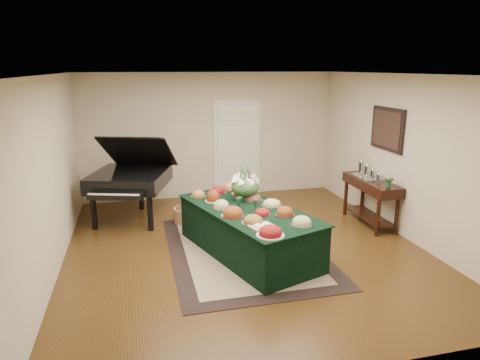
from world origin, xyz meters
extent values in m
plane|color=black|center=(0.00, 0.00, 0.00)|extent=(6.00, 6.00, 0.00)
cube|color=black|center=(-0.02, -0.08, 0.01)|extent=(2.31, 3.24, 0.01)
cube|color=#BBAA8C|center=(-0.02, -0.08, 0.01)|extent=(1.85, 2.78, 0.01)
cube|color=silver|center=(0.60, 2.98, 1.05)|extent=(1.05, 0.04, 2.10)
cube|color=silver|center=(0.60, 2.96, 1.00)|extent=(0.90, 0.06, 2.00)
cube|color=black|center=(0.01, -0.20, 0.36)|extent=(1.83, 2.64, 0.71)
cube|color=black|center=(0.01, -0.20, 0.72)|extent=(1.90, 2.72, 0.02)
cylinder|color=silver|center=(-0.30, -0.46, 0.73)|extent=(0.36, 0.36, 0.01)
ellipsoid|color=brown|center=(-0.30, -0.46, 0.79)|extent=(0.29, 0.29, 0.10)
cylinder|color=silver|center=(-0.03, 0.90, 0.73)|extent=(0.26, 0.26, 0.01)
ellipsoid|color=#D6844D|center=(-0.03, 0.90, 0.78)|extent=(0.22, 0.22, 0.08)
cylinder|color=silver|center=(0.08, 0.57, 0.73)|extent=(0.31, 0.31, 0.01)
ellipsoid|color=maroon|center=(0.08, 0.57, 0.80)|extent=(0.26, 0.26, 0.11)
cylinder|color=silver|center=(0.00, -1.29, 0.73)|extent=(0.36, 0.36, 0.01)
ellipsoid|color=maroon|center=(0.00, -1.29, 0.79)|extent=(0.30, 0.30, 0.09)
cylinder|color=silver|center=(-0.44, 0.30, 0.73)|extent=(0.26, 0.26, 0.01)
ellipsoid|color=brown|center=(-0.44, 0.30, 0.81)|extent=(0.22, 0.22, 0.14)
cylinder|color=silver|center=(-0.09, -0.81, 0.73)|extent=(0.32, 0.32, 0.01)
ellipsoid|color=olive|center=(-0.09, -0.81, 0.78)|extent=(0.26, 0.26, 0.08)
cylinder|color=silver|center=(-0.27, 0.74, 0.73)|extent=(0.29, 0.29, 0.01)
ellipsoid|color=maroon|center=(-0.27, 0.74, 0.78)|extent=(0.23, 0.23, 0.09)
cylinder|color=silver|center=(0.40, -0.14, 0.73)|extent=(0.33, 0.33, 0.01)
ellipsoid|color=#CECE81|center=(0.40, -0.14, 0.77)|extent=(0.27, 0.27, 0.07)
cylinder|color=silver|center=(-0.64, 0.61, 0.73)|extent=(0.26, 0.26, 0.01)
ellipsoid|color=#B67935|center=(-0.64, 0.61, 0.78)|extent=(0.21, 0.21, 0.08)
cylinder|color=silver|center=(0.18, 0.17, 0.73)|extent=(0.32, 0.32, 0.01)
ellipsoid|color=brown|center=(0.18, 0.17, 0.78)|extent=(0.27, 0.27, 0.09)
cylinder|color=silver|center=(0.13, -0.51, 0.73)|extent=(0.26, 0.26, 0.01)
ellipsoid|color=maroon|center=(0.13, -0.51, 0.77)|extent=(0.22, 0.22, 0.06)
cylinder|color=silver|center=(0.54, -1.03, 0.73)|extent=(0.31, 0.31, 0.01)
ellipsoid|color=#CECE81|center=(0.54, -1.03, 0.78)|extent=(0.26, 0.26, 0.09)
cylinder|color=silver|center=(-0.39, -0.07, 0.73)|extent=(0.29, 0.29, 0.01)
ellipsoid|color=#CECE81|center=(-0.39, -0.07, 0.78)|extent=(0.24, 0.24, 0.09)
cylinder|color=silver|center=(0.45, -0.60, 0.73)|extent=(0.30, 0.30, 0.01)
ellipsoid|color=brown|center=(0.45, -0.60, 0.78)|extent=(0.25, 0.25, 0.09)
cube|color=tan|center=(0.00, -1.02, 0.74)|extent=(0.41, 0.41, 0.02)
ellipsoid|color=white|center=(-0.07, -1.00, 0.79)|extent=(0.14, 0.14, 0.08)
ellipsoid|color=white|center=(0.06, -0.93, 0.78)|extent=(0.12, 0.12, 0.07)
cube|color=#FFA528|center=(0.07, -1.07, 0.77)|extent=(0.11, 0.11, 0.05)
cylinder|color=#153622|center=(0.07, 0.25, 0.81)|extent=(0.18, 0.18, 0.18)
ellipsoid|color=#2B5321|center=(0.07, 0.25, 0.94)|extent=(0.45, 0.45, 0.29)
cylinder|color=black|center=(-2.38, 1.46, 0.32)|extent=(0.10, 0.10, 0.65)
cylinder|color=black|center=(-1.42, 1.14, 0.32)|extent=(0.10, 0.10, 0.65)
cylinder|color=black|center=(-1.55, 2.40, 0.32)|extent=(0.10, 0.10, 0.65)
cube|color=black|center=(-1.73, 1.83, 0.79)|extent=(1.66, 1.72, 0.28)
cube|color=black|center=(-1.97, 1.08, 0.70)|extent=(0.95, 0.49, 0.10)
cube|color=black|center=(-1.54, 1.93, 1.27)|extent=(1.49, 1.34, 0.72)
cylinder|color=#A67043|center=(-0.76, 1.40, 0.14)|extent=(0.45, 0.45, 0.28)
cylinder|color=black|center=(2.31, -0.06, 0.33)|extent=(0.07, 0.07, 0.66)
cylinder|color=black|center=(2.68, -0.06, 0.33)|extent=(0.07, 0.07, 0.66)
cylinder|color=black|center=(2.31, 1.09, 0.33)|extent=(0.07, 0.07, 0.66)
cylinder|color=black|center=(2.68, 1.09, 0.33)|extent=(0.07, 0.07, 0.66)
cube|color=black|center=(2.50, 0.51, 0.75)|extent=(0.45, 1.37, 0.18)
cube|color=black|center=(2.50, 0.51, 0.15)|extent=(0.38, 1.20, 0.03)
cube|color=silver|center=(2.50, 0.68, 0.85)|extent=(0.34, 0.58, 0.02)
cylinder|color=#153622|center=(2.50, -0.01, 0.90)|extent=(0.08, 0.08, 0.11)
ellipsoid|color=pink|center=(2.50, -0.01, 1.01)|extent=(0.17, 0.17, 0.11)
cube|color=black|center=(2.72, 0.51, 1.75)|extent=(0.04, 0.95, 0.75)
cube|color=#48131A|center=(2.69, 0.51, 1.75)|extent=(0.01, 0.82, 0.62)
camera|label=1|loc=(-1.59, -6.12, 2.81)|focal=32.00mm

